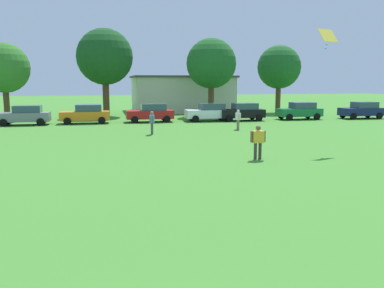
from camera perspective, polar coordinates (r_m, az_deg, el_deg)
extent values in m
plane|color=#42842D|center=(32.16, -10.89, 2.07)|extent=(160.00, 160.00, 0.00)
cylinder|color=#3F3833|center=(19.65, 9.64, -0.97)|extent=(0.15, 0.15, 0.81)
cylinder|color=#3F3833|center=(19.55, 8.99, -1.00)|extent=(0.15, 0.15, 0.81)
cube|color=yellow|center=(19.50, 9.37, 1.01)|extent=(0.55, 0.32, 0.57)
cylinder|color=brown|center=(19.63, 10.26, 1.09)|extent=(0.12, 0.12, 0.54)
cylinder|color=brown|center=(19.36, 8.47, 1.02)|extent=(0.12, 0.12, 0.54)
sphere|color=brown|center=(19.45, 9.40, 2.26)|extent=(0.25, 0.25, 0.25)
cylinder|color=#8C7259|center=(31.67, 6.49, 2.76)|extent=(0.14, 0.14, 0.76)
cylinder|color=#8C7259|center=(31.46, 6.62, 2.72)|extent=(0.14, 0.14, 0.76)
cube|color=white|center=(31.50, 6.57, 3.92)|extent=(0.29, 0.51, 0.54)
cylinder|color=beige|center=(31.80, 6.39, 3.99)|extent=(0.11, 0.11, 0.51)
cylinder|color=beige|center=(31.21, 6.76, 3.89)|extent=(0.11, 0.11, 0.51)
sphere|color=beige|center=(31.47, 6.59, 4.65)|extent=(0.24, 0.24, 0.24)
cylinder|color=#4C4C51|center=(28.49, -5.73, 2.14)|extent=(0.15, 0.15, 0.80)
cylinder|color=#4C4C51|center=(28.73, -5.68, 2.20)|extent=(0.15, 0.15, 0.80)
cube|color=#337FCC|center=(28.53, -5.72, 3.54)|extent=(0.42, 0.59, 0.57)
cylinder|color=#936B4C|center=(28.20, -5.80, 3.51)|extent=(0.12, 0.12, 0.54)
cylinder|color=#936B4C|center=(28.86, -5.65, 3.64)|extent=(0.12, 0.12, 0.54)
sphere|color=#936B4C|center=(28.50, -5.74, 4.40)|extent=(0.25, 0.25, 0.25)
cube|color=yellow|center=(23.64, 18.75, 14.40)|extent=(1.24, 0.87, 0.72)
sphere|color=#3FBFE5|center=(23.61, 18.72, 13.80)|extent=(0.10, 0.10, 0.10)
sphere|color=#3FBFE5|center=(23.57, 18.59, 13.28)|extent=(0.10, 0.10, 0.10)
sphere|color=#3FBFE5|center=(23.52, 18.46, 12.75)|extent=(0.10, 0.10, 0.10)
cube|color=slate|center=(37.54, -22.79, 3.57)|extent=(4.30, 1.80, 0.76)
cube|color=#334756|center=(37.43, -22.34, 4.63)|extent=(2.24, 1.58, 0.60)
cylinder|color=black|center=(36.98, -25.23, 2.75)|extent=(0.64, 0.22, 0.64)
cylinder|color=black|center=(38.73, -24.66, 3.03)|extent=(0.64, 0.22, 0.64)
cylinder|color=black|center=(36.45, -20.74, 2.95)|extent=(0.64, 0.22, 0.64)
cylinder|color=black|center=(38.23, -20.37, 3.22)|extent=(0.64, 0.22, 0.64)
cube|color=orange|center=(37.18, -14.97, 3.92)|extent=(4.30, 1.80, 0.76)
cube|color=#334756|center=(37.12, -14.48, 4.98)|extent=(2.24, 1.58, 0.60)
cylinder|color=black|center=(36.41, -17.30, 3.12)|extent=(0.64, 0.22, 0.64)
cylinder|color=black|center=(38.20, -17.09, 3.38)|extent=(0.64, 0.22, 0.64)
cylinder|color=black|center=(36.29, -12.69, 3.28)|extent=(0.64, 0.22, 0.64)
cylinder|color=black|center=(38.08, -12.69, 3.54)|extent=(0.64, 0.22, 0.64)
cube|color=red|center=(37.45, -6.02, 4.20)|extent=(4.30, 1.80, 0.76)
cube|color=#334756|center=(37.44, -5.52, 5.25)|extent=(2.24, 1.58, 0.60)
cylinder|color=black|center=(36.45, -8.14, 3.43)|extent=(0.64, 0.22, 0.64)
cylinder|color=black|center=(38.24, -8.35, 3.68)|extent=(0.64, 0.22, 0.64)
cylinder|color=black|center=(36.79, -3.59, 3.56)|extent=(0.64, 0.22, 0.64)
cylinder|color=black|center=(38.56, -4.01, 3.80)|extent=(0.64, 0.22, 0.64)
cube|color=white|center=(38.08, 2.34, 4.32)|extent=(4.30, 1.80, 0.76)
cube|color=#334756|center=(38.12, 2.85, 5.35)|extent=(2.24, 1.58, 0.60)
cylinder|color=black|center=(36.89, 0.50, 3.59)|extent=(0.64, 0.22, 0.64)
cylinder|color=black|center=(38.64, -0.11, 3.83)|extent=(0.64, 0.22, 0.64)
cylinder|color=black|center=(37.66, 4.84, 3.66)|extent=(0.64, 0.22, 0.64)
cylinder|color=black|center=(39.37, 4.06, 3.90)|extent=(0.64, 0.22, 0.64)
cube|color=black|center=(38.81, 7.01, 4.35)|extent=(4.30, 1.80, 0.76)
cube|color=#334756|center=(38.87, 7.51, 5.35)|extent=(2.24, 1.58, 0.60)
cylinder|color=black|center=(37.52, 5.35, 3.64)|extent=(0.64, 0.22, 0.64)
cylinder|color=black|center=(39.23, 4.54, 3.88)|extent=(0.64, 0.22, 0.64)
cylinder|color=black|center=(38.52, 9.50, 3.69)|extent=(0.64, 0.22, 0.64)
cylinder|color=black|center=(40.18, 8.54, 3.92)|extent=(0.64, 0.22, 0.64)
cube|color=#196B38|center=(41.23, 14.97, 4.38)|extent=(4.30, 1.80, 0.76)
cube|color=#334756|center=(41.34, 15.43, 5.31)|extent=(2.24, 1.58, 0.60)
cylinder|color=black|center=(39.80, 13.67, 3.72)|extent=(0.64, 0.22, 0.64)
cylinder|color=black|center=(41.41, 12.57, 3.95)|extent=(0.64, 0.22, 0.64)
cylinder|color=black|center=(41.17, 17.33, 3.74)|extent=(0.64, 0.22, 0.64)
cylinder|color=black|center=(42.74, 16.14, 3.96)|extent=(0.64, 0.22, 0.64)
cube|color=#141E4C|center=(44.20, 22.90, 4.26)|extent=(4.30, 1.80, 0.76)
cube|color=#334756|center=(44.36, 23.31, 5.13)|extent=(2.24, 1.58, 0.60)
cylinder|color=black|center=(42.66, 21.96, 3.66)|extent=(0.64, 0.22, 0.64)
cylinder|color=black|center=(44.15, 20.64, 3.89)|extent=(0.64, 0.22, 0.64)
cylinder|color=black|center=(44.38, 25.08, 3.65)|extent=(0.64, 0.22, 0.64)
cylinder|color=black|center=(45.81, 23.71, 3.87)|extent=(0.64, 0.22, 0.64)
cylinder|color=brown|center=(42.52, -24.83, 5.06)|extent=(0.55, 0.55, 2.99)
sphere|color=#337528|center=(42.48, -25.14, 9.77)|extent=(4.72, 4.72, 4.72)
cylinder|color=brown|center=(44.76, -12.11, 6.35)|extent=(0.70, 0.70, 3.79)
sphere|color=#194C1E|center=(44.80, -12.30, 12.03)|extent=(5.99, 5.99, 5.99)
cylinder|color=brown|center=(43.64, 2.72, 6.19)|extent=(0.62, 0.62, 3.37)
sphere|color=#1E5B23|center=(43.64, 2.76, 11.37)|extent=(5.32, 5.32, 5.32)
cylinder|color=brown|center=(49.47, 12.12, 6.25)|extent=(0.60, 0.60, 3.23)
sphere|color=#1E5B23|center=(49.45, 12.26, 10.63)|extent=(5.11, 5.11, 5.11)
cube|color=beige|center=(51.19, -1.55, 7.05)|extent=(11.82, 8.89, 4.17)
cube|color=#4C4742|center=(51.17, -1.56, 9.52)|extent=(12.29, 9.25, 0.24)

